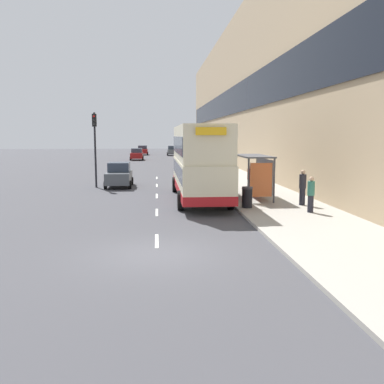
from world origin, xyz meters
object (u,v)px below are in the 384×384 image
pedestrian_at_shelter (303,187)px  pedestrian_1 (311,194)px  double_decker_bus_near (199,161)px  pedestrian_2 (250,178)px  traffic_light_far_kerb (95,138)px  car_3 (137,154)px  car_2 (119,175)px  litter_bin (247,197)px  car_1 (172,151)px  car_0 (143,150)px  bus_shelter (257,169)px

pedestrian_at_shelter → pedestrian_1: bearing=-98.8°
double_decker_bus_near → pedestrian_at_shelter: 6.11m
pedestrian_2 → traffic_light_far_kerb: 11.60m
car_3 → car_2: bearing=90.5°
car_2 → litter_bin: bearing=124.6°
pedestrian_1 → litter_bin: bearing=149.8°
car_1 → double_decker_bus_near: bearing=-90.4°
car_2 → car_3: size_ratio=0.94×
car_0 → car_3: (-0.33, -17.61, -0.02)m
double_decker_bus_near → car_0: size_ratio=2.48×
pedestrian_2 → litter_bin: (-1.41, -5.84, -0.35)m
car_2 → car_1: bearing=-96.5°
car_0 → car_3: car_0 is taller
pedestrian_1 → litter_bin: (-2.71, 1.58, -0.34)m
pedestrian_1 → car_0: bearing=98.8°
bus_shelter → car_1: size_ratio=1.01×
car_3 → pedestrian_1: size_ratio=2.50×
car_1 → pedestrian_2: size_ratio=2.42×
bus_shelter → car_2: bearing=138.4°
car_1 → traffic_light_far_kerb: bearing=-98.4°
car_3 → litter_bin: bearing=99.5°
car_3 → pedestrian_at_shelter: (10.66, -44.92, 0.20)m
bus_shelter → car_2: size_ratio=1.05×
bus_shelter → car_2: (-8.52, 7.56, -1.00)m
car_0 → car_3: bearing=88.9°
double_decker_bus_near → pedestrian_2: bearing=32.0°
car_1 → litter_bin: (1.65, -60.02, -0.22)m
pedestrian_1 → pedestrian_2: bearing=99.9°
bus_shelter → pedestrian_at_shelter: (1.82, -2.48, -0.79)m
car_2 → double_decker_bus_near: bearing=127.1°
double_decker_bus_near → traffic_light_far_kerb: size_ratio=2.03×
car_2 → pedestrian_1: size_ratio=2.35×
pedestrian_1 → car_3: bearing=102.4°
car_3 → pedestrian_2: 40.63m
double_decker_bus_near → litter_bin: size_ratio=10.39×
car_1 → litter_bin: bearing=-88.4°
bus_shelter → car_2: bus_shelter is taller
car_1 → litter_bin: 60.04m
bus_shelter → car_0: (-8.52, 60.04, -0.98)m
pedestrian_at_shelter → pedestrian_1: pedestrian_at_shelter is taller
car_3 → litter_bin: size_ratio=4.04×
car_3 → litter_bin: car_3 is taller
litter_bin → car_2: bearing=124.6°
car_0 → litter_bin: (7.30, -63.06, -0.23)m
pedestrian_1 → double_decker_bus_near: bearing=132.4°
traffic_light_far_kerb → pedestrian_at_shelter: bearing=-39.3°
pedestrian_2 → pedestrian_at_shelter: bearing=-73.0°
litter_bin → traffic_light_far_kerb: (-8.95, 10.37, 2.93)m
pedestrian_at_shelter → pedestrian_2: size_ratio=1.07×
bus_shelter → car_3: (-8.84, 42.43, -1.00)m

